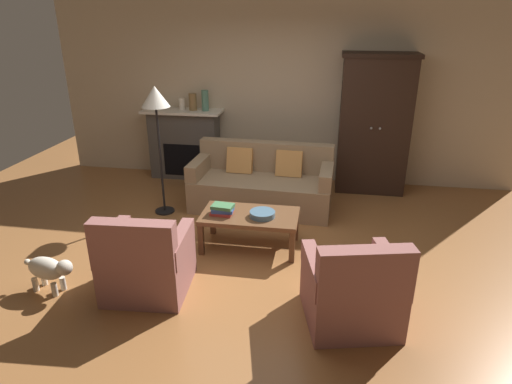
% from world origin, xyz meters
% --- Properties ---
extents(ground_plane, '(9.60, 9.60, 0.00)m').
position_xyz_m(ground_plane, '(0.00, 0.00, 0.00)').
color(ground_plane, '#9E6638').
extents(back_wall, '(7.20, 0.10, 2.80)m').
position_xyz_m(back_wall, '(0.00, 2.55, 1.40)').
color(back_wall, beige).
rests_on(back_wall, ground).
extents(fireplace, '(1.26, 0.48, 1.12)m').
position_xyz_m(fireplace, '(-1.55, 2.30, 0.57)').
color(fireplace, '#4C4947').
rests_on(fireplace, ground).
extents(armoire, '(1.06, 0.57, 2.03)m').
position_xyz_m(armoire, '(1.40, 2.22, 1.02)').
color(armoire, black).
rests_on(armoire, ground).
extents(couch, '(1.95, 0.93, 0.86)m').
position_xyz_m(couch, '(-0.12, 1.30, 0.32)').
color(couch, '#937A5B').
rests_on(couch, ground).
extents(coffee_table, '(1.10, 0.60, 0.42)m').
position_xyz_m(coffee_table, '(-0.08, 0.12, 0.37)').
color(coffee_table, brown).
rests_on(coffee_table, ground).
extents(fruit_bowl, '(0.29, 0.29, 0.06)m').
position_xyz_m(fruit_bowl, '(0.07, 0.08, 0.45)').
color(fruit_bowl, slate).
rests_on(fruit_bowl, coffee_table).
extents(book_stack, '(0.26, 0.20, 0.11)m').
position_xyz_m(book_stack, '(-0.39, 0.07, 0.48)').
color(book_stack, '#B73833').
rests_on(book_stack, coffee_table).
extents(mantel_vase_cream, '(0.09, 0.09, 0.19)m').
position_xyz_m(mantel_vase_cream, '(-1.55, 2.28, 1.21)').
color(mantel_vase_cream, beige).
rests_on(mantel_vase_cream, fireplace).
extents(mantel_vase_bronze, '(0.12, 0.12, 0.26)m').
position_xyz_m(mantel_vase_bronze, '(-1.37, 2.28, 1.25)').
color(mantel_vase_bronze, olive).
rests_on(mantel_vase_bronze, fireplace).
extents(mantel_vase_jade, '(0.11, 0.11, 0.32)m').
position_xyz_m(mantel_vase_jade, '(-1.17, 2.28, 1.28)').
color(mantel_vase_jade, slate).
rests_on(mantel_vase_jade, fireplace).
extents(armchair_near_left, '(0.83, 0.82, 0.88)m').
position_xyz_m(armchair_near_left, '(-0.91, -0.91, 0.32)').
color(armchair_near_left, '#935B56').
rests_on(armchair_near_left, ground).
extents(armchair_near_right, '(0.92, 0.92, 0.88)m').
position_xyz_m(armchair_near_right, '(1.03, -1.06, 0.32)').
color(armchair_near_right, '#935B56').
rests_on(armchair_near_right, ground).
extents(floor_lamp, '(0.36, 0.36, 1.71)m').
position_xyz_m(floor_lamp, '(-1.41, 0.89, 1.48)').
color(floor_lamp, black).
rests_on(floor_lamp, ground).
extents(dog, '(0.57, 0.27, 0.39)m').
position_xyz_m(dog, '(-1.85, -1.07, 0.25)').
color(dog, beige).
rests_on(dog, ground).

